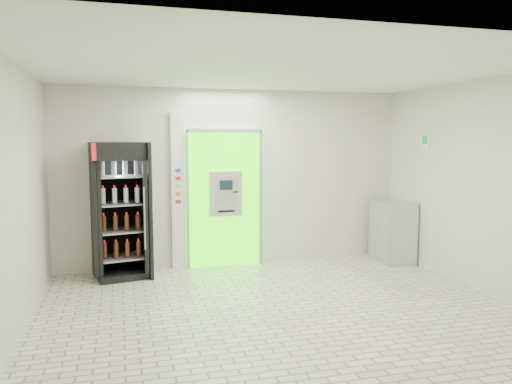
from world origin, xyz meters
name	(u,v)px	position (x,y,z in m)	size (l,w,h in m)	color
ground	(279,310)	(0.00, 0.00, 0.00)	(6.00, 6.00, 0.00)	beige
room_shell	(280,165)	(0.00, 0.00, 1.84)	(6.00, 6.00, 6.00)	beige
atm_assembly	(224,198)	(-0.20, 2.41, 1.17)	(1.30, 0.24, 2.33)	#31EC00
pillar	(178,191)	(-0.98, 2.45, 1.30)	(0.22, 0.11, 2.60)	silver
beverage_cooler	(121,213)	(-1.91, 2.15, 1.01)	(0.92, 0.88, 2.11)	black
steel_cabinet	(392,231)	(2.72, 1.90, 0.54)	(0.60, 0.85, 1.08)	#AAADB2
exit_sign	(425,141)	(2.99, 1.40, 2.12)	(0.02, 0.22, 0.26)	white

